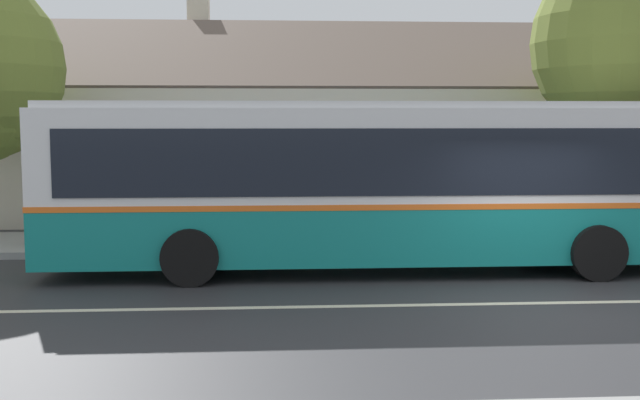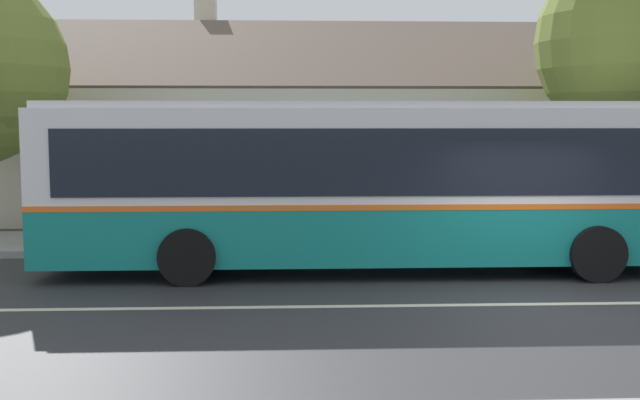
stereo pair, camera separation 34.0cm
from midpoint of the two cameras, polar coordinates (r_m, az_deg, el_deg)
ground_plane at (r=13.09m, az=16.58°, el=-7.11°), size 300.00×300.00×0.00m
sidewalk_far at (r=18.74m, az=10.54°, el=-2.85°), size 60.00×3.00×0.15m
lane_divider_stripe at (r=13.09m, az=16.58°, el=-7.10°), size 60.00×0.16×0.01m
community_building at (r=26.58m, az=7.43°, el=3.83°), size 26.10×10.32×7.01m
transit_bus at (r=15.10m, az=4.62°, el=1.38°), size 12.38×2.81×3.17m
bench_by_building at (r=18.36m, az=-16.47°, el=-1.59°), size 1.88×0.51×0.94m
bench_down_street at (r=17.81m, az=-5.18°, el=-1.64°), size 1.61×0.51×0.94m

